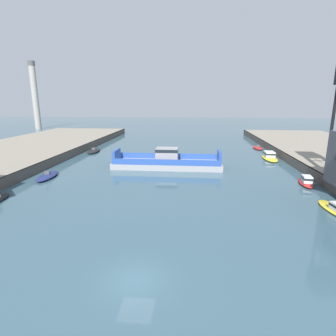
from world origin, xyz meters
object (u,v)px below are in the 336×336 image
(moored_boat_near_left, at_px, (270,156))
(moored_boat_far_left, at_px, (48,176))
(moored_boat_mid_right, at_px, (306,181))
(moored_boat_upstream_a, at_px, (94,151))
(smokestack_distant_a, at_px, (35,93))
(moored_boat_near_right, at_px, (258,148))
(chain_ferry, at_px, (167,162))

(moored_boat_near_left, relative_size, moored_boat_far_left, 1.20)
(moored_boat_near_left, relative_size, moored_boat_mid_right, 1.50)
(moored_boat_upstream_a, distance_m, smokestack_distant_a, 73.35)
(moored_boat_near_right, xyz_separation_m, moored_boat_far_left, (-41.53, -32.51, 0.05))
(moored_boat_upstream_a, bearing_deg, moored_boat_mid_right, -29.44)
(chain_ferry, height_order, moored_boat_mid_right, chain_ferry)
(moored_boat_near_right, distance_m, moored_boat_upstream_a, 43.18)
(chain_ferry, height_order, moored_boat_near_left, chain_ferry)
(smokestack_distant_a, bearing_deg, chain_ferry, -46.26)
(chain_ferry, relative_size, moored_boat_mid_right, 3.77)
(moored_boat_near_right, xyz_separation_m, moored_boat_mid_right, (-0.10, -32.69, 0.30))
(moored_boat_mid_right, distance_m, moored_boat_far_left, 41.42)
(moored_boat_near_right, bearing_deg, moored_boat_upstream_a, -168.11)
(moored_boat_near_left, relative_size, moored_boat_upstream_a, 1.13)
(moored_boat_far_left, bearing_deg, smokestack_distant_a, 121.01)
(moored_boat_far_left, bearing_deg, moored_boat_near_left, 24.90)
(moored_boat_far_left, height_order, smokestack_distant_a, smokestack_distant_a)
(moored_boat_near_left, height_order, moored_boat_mid_right, moored_boat_near_left)
(moored_boat_near_right, height_order, smokestack_distant_a, smokestack_distant_a)
(chain_ferry, bearing_deg, moored_boat_near_left, 24.59)
(moored_boat_mid_right, height_order, smokestack_distant_a, smokestack_distant_a)
(chain_ferry, xyz_separation_m, moored_boat_upstream_a, (-19.93, 14.56, -0.84))
(moored_boat_near_left, distance_m, moored_boat_mid_right, 19.24)
(chain_ferry, xyz_separation_m, moored_boat_mid_right, (22.22, -9.23, -0.58))
(moored_boat_near_left, relative_size, moored_boat_near_right, 1.33)
(chain_ferry, bearing_deg, moored_boat_mid_right, -22.57)
(moored_boat_near_right, bearing_deg, chain_ferry, -133.58)
(moored_boat_mid_right, bearing_deg, chain_ferry, 157.43)
(chain_ferry, height_order, smokestack_distant_a, smokestack_distant_a)
(moored_boat_far_left, bearing_deg, moored_boat_upstream_a, 91.77)
(moored_boat_near_left, bearing_deg, moored_boat_far_left, -155.10)
(moored_boat_mid_right, xyz_separation_m, smokestack_distant_a, (-88.49, 78.50, 15.22))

